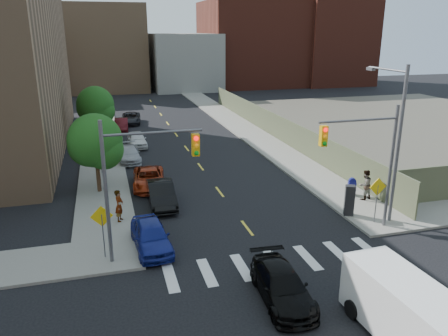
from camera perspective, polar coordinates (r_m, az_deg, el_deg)
ground at (r=18.61m, az=11.29°, el=-17.96°), size 160.00×160.00×0.00m
sidewalk_nw at (r=55.85m, az=-15.85°, el=5.98°), size 3.50×73.00×0.15m
sidewalk_ne at (r=57.85m, az=-0.24°, el=7.04°), size 3.50×73.00×0.15m
fence_north at (r=45.65m, az=6.54°, el=5.55°), size 0.12×44.00×2.50m
gravel_lot at (r=56.91m, az=23.23°, el=5.38°), size 36.00×42.00×0.06m
bg_bldg_west at (r=84.74m, az=-26.26°, el=12.70°), size 14.00×18.00×12.00m
bg_bldg_midwest at (r=85.39m, az=-15.24°, el=14.89°), size 14.00×16.00×15.00m
bg_bldg_center at (r=84.91m, az=-5.34°, el=13.71°), size 12.00×16.00×10.00m
bg_bldg_east at (r=90.26m, az=3.48°, el=15.89°), size 18.00×18.00×16.00m
bg_bldg_fareast at (r=94.87m, az=13.46°, el=16.15°), size 14.00×16.00×18.00m
smokestack at (r=96.88m, az=15.88°, el=18.96°), size 1.80×1.80×28.00m
signal_nw at (r=20.34m, az=-11.09°, el=-0.45°), size 4.59×0.30×7.00m
signal_ne at (r=24.27m, az=18.29°, el=1.93°), size 4.59×0.30×7.00m
streetlight_ne at (r=26.08m, az=21.43°, el=4.22°), size 0.25×3.70×9.00m
warn_sign_nw at (r=21.67m, az=-15.63°, el=-6.83°), size 1.06×0.06×2.83m
warn_sign_ne at (r=26.08m, az=19.40°, el=-2.97°), size 1.06×0.06×2.83m
warn_sign_midwest at (r=34.45m, az=-15.90°, el=2.27°), size 1.06×0.06×2.83m
tree_west_near at (r=30.26m, az=-16.46°, el=3.05°), size 3.66×3.64×5.52m
tree_west_far at (r=44.96m, az=-16.43°, el=7.66°), size 3.66×3.64×5.52m
parked_car_blue at (r=22.72m, az=-9.52°, el=-8.72°), size 2.01×4.40×1.46m
parked_car_black at (r=28.05m, az=-8.21°, el=-3.38°), size 1.68×4.60×1.51m
parked_car_red at (r=31.36m, az=-9.77°, el=-1.34°), size 2.59×4.93×1.32m
parked_car_silver at (r=37.96m, az=-12.30°, el=1.82°), size 1.87×4.43×1.28m
parked_car_white at (r=42.60m, az=-11.31°, el=3.70°), size 1.77×4.21×1.42m
parked_car_maroon at (r=49.85m, az=-13.26°, el=5.54°), size 1.62×4.14×1.34m
parked_car_grey at (r=53.46m, az=-12.06°, el=6.39°), size 2.59×4.86×1.30m
black_sedan at (r=18.78m, az=7.59°, el=-14.95°), size 2.14×4.68×1.33m
cargo_van at (r=17.56m, az=22.31°, el=-16.53°), size 2.37×5.27×2.37m
mailbox at (r=30.32m, az=16.35°, el=-2.36°), size 0.57×0.50×1.19m
payphone at (r=26.95m, az=16.06°, el=-4.08°), size 0.69×0.64×1.85m
pedestrian_west at (r=25.82m, az=-13.53°, el=-4.79°), size 0.66×0.80×1.88m
pedestrian_east at (r=29.66m, az=17.94°, el=-2.11°), size 1.11×0.96×1.98m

